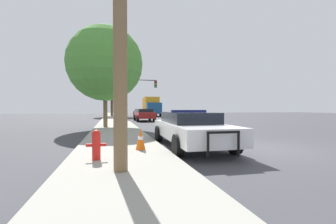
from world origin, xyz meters
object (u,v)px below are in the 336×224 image
at_px(fire_hydrant, 96,144).
at_px(tree_sidewalk_far, 112,81).
at_px(utility_pole, 120,7).
at_px(car_background_midblock, 144,114).
at_px(police_car, 190,128).
at_px(tree_sidewalk_near, 105,64).
at_px(box_truck, 151,106).
at_px(traffic_cone, 141,139).
at_px(traffic_light, 137,90).
at_px(car_background_distant, 139,112).

distance_m(fire_hydrant, tree_sidewalk_far, 33.13).
xyz_separation_m(utility_pole, car_background_midblock, (3.35, 20.12, -2.92)).
xyz_separation_m(police_car, car_background_midblock, (0.60, 16.94, 0.02)).
distance_m(car_background_midblock, tree_sidewalk_near, 9.97).
height_order(fire_hydrant, box_truck, box_truck).
xyz_separation_m(car_background_midblock, traffic_cone, (-2.62, -17.72, -0.27)).
relative_size(fire_hydrant, traffic_light, 0.16).
bearing_deg(tree_sidewalk_near, police_car, -68.73).
xyz_separation_m(fire_hydrant, car_background_distant, (5.43, 36.18, 0.14)).
height_order(traffic_light, tree_sidewalk_near, tree_sidewalk_near).
bearing_deg(car_background_distant, traffic_cone, -98.48).
xyz_separation_m(utility_pole, tree_sidewalk_near, (-0.63, 11.86, 1.01)).
relative_size(box_truck, tree_sidewalk_near, 1.09).
xyz_separation_m(car_background_distant, box_truck, (1.87, -2.41, 1.11)).
relative_size(fire_hydrant, box_truck, 0.10).
height_order(traffic_light, box_truck, traffic_light).
xyz_separation_m(fire_hydrant, traffic_light, (3.49, 21.61, 3.12)).
bearing_deg(car_background_midblock, traffic_light, 98.18).
bearing_deg(car_background_midblock, police_car, -93.17).
height_order(car_background_distant, box_truck, box_truck).
xyz_separation_m(police_car, utility_pole, (-2.75, -3.17, 2.94)).
bearing_deg(fire_hydrant, traffic_cone, 41.69).
relative_size(traffic_light, car_background_distant, 1.09).
bearing_deg(car_background_distant, utility_pole, -99.17).
height_order(box_truck, traffic_cone, box_truck).
bearing_deg(fire_hydrant, car_background_midblock, 78.23).
bearing_deg(tree_sidewalk_far, box_truck, 8.98).
distance_m(fire_hydrant, tree_sidewalk_near, 11.41).
height_order(car_background_midblock, tree_sidewalk_near, tree_sidewalk_near).
bearing_deg(police_car, box_truck, -95.74).
bearing_deg(utility_pole, box_truck, 79.14).
bearing_deg(car_background_distant, tree_sidewalk_near, -103.89).
relative_size(utility_pole, tree_sidewalk_far, 0.77).
distance_m(utility_pole, traffic_cone, 4.06).
relative_size(fire_hydrant, car_background_distant, 0.18).
bearing_deg(police_car, utility_pole, 50.43).
height_order(police_car, car_background_midblock, police_car).
height_order(police_car, traffic_light, traffic_light).
distance_m(traffic_light, tree_sidewalk_near, 11.57).
bearing_deg(fire_hydrant, utility_pole, -64.35).
bearing_deg(traffic_light, tree_sidewalk_near, -107.88).
height_order(car_background_distant, tree_sidewalk_near, tree_sidewalk_near).
relative_size(police_car, fire_hydrant, 6.77).
bearing_deg(box_truck, car_background_distant, -50.41).
distance_m(tree_sidewalk_far, traffic_cone, 32.00).
distance_m(police_car, tree_sidewalk_near, 10.13).
height_order(utility_pole, car_background_midblock, utility_pole).
bearing_deg(box_truck, police_car, 84.58).
height_order(tree_sidewalk_far, tree_sidewalk_near, tree_sidewalk_far).
xyz_separation_m(car_background_midblock, box_truck, (3.36, 14.88, 1.05)).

